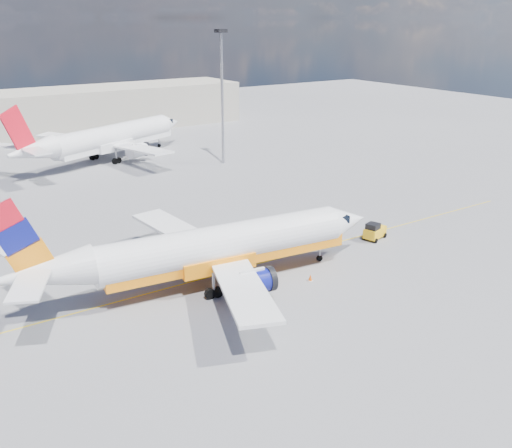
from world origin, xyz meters
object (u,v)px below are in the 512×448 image
second_jet (108,138)px  traffic_cone (310,278)px  gse_tug (374,231)px  main_jet (212,248)px

second_jet → traffic_cone: size_ratio=60.48×
second_jet → gse_tug: size_ratio=12.24×
gse_tug → traffic_cone: bearing=-177.7°
second_jet → traffic_cone: second_jet is taller
traffic_cone → gse_tug: bearing=19.5°
second_jet → traffic_cone: bearing=-115.0°
main_jet → second_jet: (8.16, 46.61, 0.24)m
main_jet → second_jet: size_ratio=0.95×
second_jet → gse_tug: second_jet is taller
main_jet → gse_tug: 18.53m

